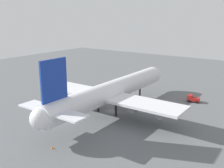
% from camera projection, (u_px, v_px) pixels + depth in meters
% --- Properties ---
extents(ground_plane, '(237.67, 237.67, 0.00)m').
position_uv_depth(ground_plane, '(112.00, 111.00, 80.35)').
color(ground_plane, slate).
extents(cargo_airplane, '(59.42, 47.22, 19.22)m').
position_uv_depth(cargo_airplane, '(112.00, 91.00, 78.55)').
color(cargo_airplane, silver).
rests_on(cargo_airplane, ground_plane).
extents(cargo_loader, '(3.04, 4.27, 2.33)m').
position_uv_depth(cargo_loader, '(193.00, 99.00, 88.75)').
color(cargo_loader, '#B21E19').
rests_on(cargo_loader, ground_plane).
extents(safety_cone_nose, '(0.39, 0.39, 0.56)m').
position_uv_depth(safety_cone_nose, '(145.00, 89.00, 102.95)').
color(safety_cone_nose, orange).
rests_on(safety_cone_nose, ground_plane).
extents(safety_cone_tail, '(0.45, 0.45, 0.64)m').
position_uv_depth(safety_cone_tail, '(53.00, 147.00, 57.57)').
color(safety_cone_tail, orange).
rests_on(safety_cone_tail, ground_plane).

